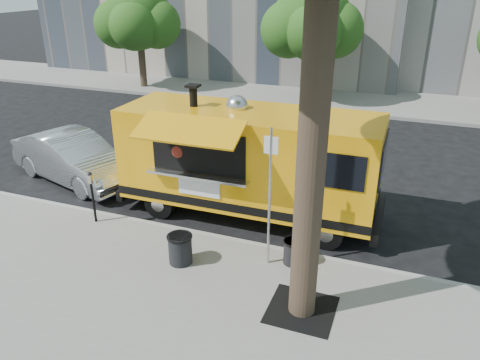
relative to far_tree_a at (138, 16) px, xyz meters
The scene contains 13 objects.
ground 16.30m from the far_tree_a, 50.89° to the right, with size 120.00×120.00×0.00m, color black.
sidewalk 19.48m from the far_tree_a, 58.47° to the right, with size 60.00×6.00×0.15m, color gray.
curb 16.99m from the far_tree_a, 52.92° to the right, with size 60.00×0.14×0.16m, color #999993.
far_sidewalk 10.73m from the far_tree_a, ahead, with size 60.00×5.00×0.15m, color gray.
tree_well 20.00m from the far_tree_a, 50.16° to the right, with size 1.20×1.20×0.02m, color black.
far_tree_a is the anchor object (origin of this frame).
far_tree_b 9.01m from the far_tree_a, ahead, with size 3.60×3.60×5.50m.
sign_post 18.14m from the far_tree_a, 50.17° to the right, with size 0.28×0.06×3.00m.
parking_meter 15.59m from the far_tree_a, 62.85° to the right, with size 0.11×0.11×1.33m.
food_truck 15.77m from the far_tree_a, 48.71° to the right, with size 6.71×3.14×3.29m.
sedan 12.75m from the far_tree_a, 67.88° to the right, with size 1.54×4.42×1.46m, color silver.
trash_bin_left 18.53m from the far_tree_a, 48.60° to the right, with size 0.45×0.45×0.54m.
trash_bin_right 17.81m from the far_tree_a, 55.92° to the right, with size 0.54×0.54×0.65m.
Camera 1 is at (4.00, -9.62, 5.80)m, focal length 35.00 mm.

